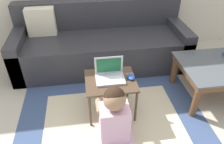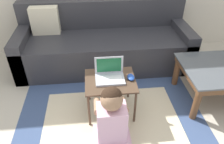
{
  "view_description": "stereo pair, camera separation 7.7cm",
  "coord_description": "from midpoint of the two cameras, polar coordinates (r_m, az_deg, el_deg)",
  "views": [
    {
      "loc": [
        -0.28,
        -1.6,
        1.73
      ],
      "look_at": [
        -0.02,
        0.14,
        0.48
      ],
      "focal_mm": 35.0,
      "sensor_mm": 36.0,
      "label": 1
    },
    {
      "loc": [
        -0.2,
        -1.61,
        1.73
      ],
      "look_at": [
        -0.02,
        0.14,
        0.48
      ],
      "focal_mm": 35.0,
      "sensor_mm": 36.0,
      "label": 2
    }
  ],
  "objects": [
    {
      "name": "ground_plane",
      "position": [
        2.37,
        0.08,
        -11.3
      ],
      "size": [
        16.0,
        16.0,
        0.0
      ],
      "primitive_type": "plane",
      "color": "beige"
    },
    {
      "name": "area_rug",
      "position": [
        2.27,
        -0.52,
        -13.94
      ],
      "size": [
        1.94,
        1.52,
        0.01
      ],
      "color": "#3D517A",
      "rests_on": "ground_plane"
    },
    {
      "name": "couch",
      "position": [
        3.05,
        -3.77,
        7.18
      ],
      "size": [
        2.29,
        0.83,
        0.82
      ],
      "color": "#2D2D33",
      "rests_on": "ground_plane"
    },
    {
      "name": "laptop_desk",
      "position": [
        2.19,
        -1.4,
        -3.22
      ],
      "size": [
        0.5,
        0.43,
        0.42
      ],
      "color": "#4C3828",
      "rests_on": "ground_plane"
    },
    {
      "name": "laptop",
      "position": [
        2.15,
        -1.59,
        -0.99
      ],
      "size": [
        0.28,
        0.2,
        0.21
      ],
      "color": "#B7BCC6",
      "rests_on": "laptop_desk"
    },
    {
      "name": "computer_mouse",
      "position": [
        2.17,
        3.96,
        -1.24
      ],
      "size": [
        0.07,
        0.11,
        0.03
      ],
      "color": "#234CB2",
      "rests_on": "laptop_desk"
    },
    {
      "name": "person_seated",
      "position": [
        1.89,
        -0.6,
        -13.13
      ],
      "size": [
        0.33,
        0.39,
        0.68
      ],
      "color": "#E5B2CC",
      "rests_on": "ground_plane"
    }
  ]
}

